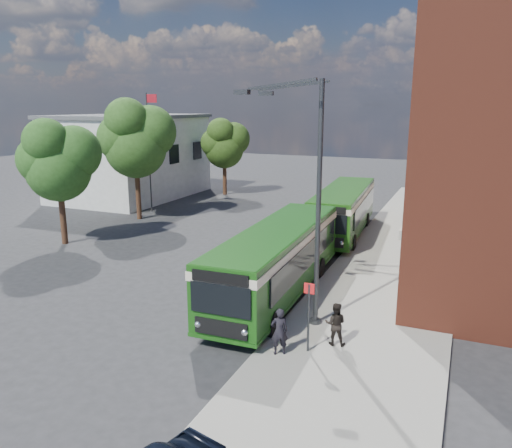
% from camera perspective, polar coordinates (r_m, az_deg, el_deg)
% --- Properties ---
extents(ground, '(120.00, 120.00, 0.00)m').
position_cam_1_polar(ground, '(22.82, -4.49, -7.46)').
color(ground, '#29292B').
rests_on(ground, ground).
extents(pavement, '(6.00, 48.00, 0.15)m').
position_cam_1_polar(pavement, '(28.18, 16.14, -3.71)').
color(pavement, gray).
rests_on(pavement, ground).
extents(kerb_line, '(0.12, 48.00, 0.01)m').
position_cam_1_polar(kerb_line, '(28.68, 10.08, -3.22)').
color(kerb_line, beige).
rests_on(kerb_line, ground).
extents(white_building, '(9.40, 13.40, 7.30)m').
position_cam_1_polar(white_building, '(46.48, -14.10, 7.54)').
color(white_building, beige).
rests_on(white_building, ground).
extents(flagpole, '(0.95, 0.10, 9.00)m').
position_cam_1_polar(flagpole, '(39.08, -12.09, 8.48)').
color(flagpole, '#323436').
rests_on(flagpole, ground).
extents(street_lamp, '(2.96, 2.38, 9.00)m').
position_cam_1_polar(street_lamp, '(17.92, 6.06, 2.64)').
color(street_lamp, '#323436').
rests_on(street_lamp, ground).
extents(bus_stop_sign, '(0.35, 0.08, 2.52)m').
position_cam_1_polar(bus_stop_sign, '(16.65, 6.03, -10.06)').
color(bus_stop_sign, '#323436').
rests_on(bus_stop_sign, ground).
extents(bus_front, '(2.94, 11.62, 3.02)m').
position_cam_1_polar(bus_front, '(21.47, 2.45, -3.62)').
color(bus_front, '#184D12').
rests_on(bus_front, ground).
extents(bus_rear, '(3.28, 11.00, 3.02)m').
position_cam_1_polar(bus_rear, '(32.10, 9.97, 1.93)').
color(bus_rear, '#205514').
rests_on(bus_rear, ground).
extents(pedestrian_a, '(0.69, 0.63, 1.59)m').
position_cam_1_polar(pedestrian_a, '(16.63, 2.68, -12.15)').
color(pedestrian_a, black).
rests_on(pedestrian_a, pavement).
extents(pedestrian_b, '(0.81, 0.67, 1.50)m').
position_cam_1_polar(pedestrian_b, '(17.45, 9.07, -11.20)').
color(pedestrian_b, black).
rests_on(pedestrian_b, pavement).
extents(tree_left, '(4.40, 4.19, 7.44)m').
position_cam_1_polar(tree_left, '(31.24, -21.72, 6.84)').
color(tree_left, '#372014').
rests_on(tree_left, ground).
extents(tree_mid, '(5.12, 4.87, 8.64)m').
position_cam_1_polar(tree_mid, '(36.63, -13.63, 9.53)').
color(tree_mid, '#372014').
rests_on(tree_mid, ground).
extents(tree_right, '(4.16, 3.96, 7.03)m').
position_cam_1_polar(tree_right, '(45.99, -3.62, 9.23)').
color(tree_right, '#372014').
rests_on(tree_right, ground).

